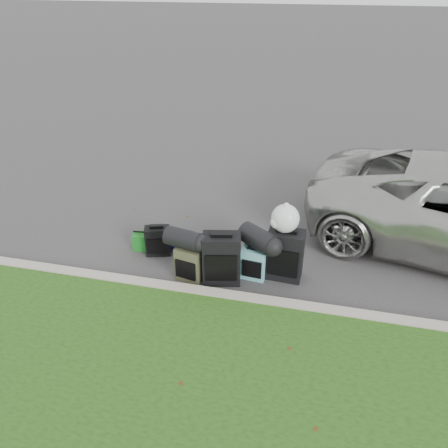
% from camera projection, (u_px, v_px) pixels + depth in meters
% --- Properties ---
extents(ground, '(120.00, 120.00, 0.00)m').
position_uv_depth(ground, '(227.00, 260.00, 7.05)').
color(ground, '#383535').
rests_on(ground, ground).
extents(curb, '(120.00, 0.18, 0.15)m').
position_uv_depth(curb, '(212.00, 295.00, 6.18)').
color(curb, '#9E937F').
rests_on(curb, ground).
extents(suitcase_small_black, '(0.44, 0.32, 0.49)m').
position_uv_depth(suitcase_small_black, '(158.00, 241.00, 7.10)').
color(suitcase_small_black, black).
rests_on(suitcase_small_black, ground).
extents(suitcase_large_black_left, '(0.61, 0.44, 0.79)m').
position_uv_depth(suitcase_large_black_left, '(222.00, 259.00, 6.40)').
color(suitcase_large_black_left, black).
rests_on(suitcase_large_black_left, ground).
extents(suitcase_olive, '(0.44, 0.32, 0.55)m').
position_uv_depth(suitcase_olive, '(190.00, 264.00, 6.50)').
color(suitcase_olive, '#383923').
rests_on(suitcase_olive, ground).
extents(suitcase_teal, '(0.38, 0.25, 0.51)m').
position_uv_depth(suitcase_teal, '(254.00, 263.00, 6.54)').
color(suitcase_teal, teal).
rests_on(suitcase_teal, ground).
extents(suitcase_large_black_right, '(0.55, 0.35, 0.80)m').
position_uv_depth(suitcase_large_black_right, '(285.00, 255.00, 6.48)').
color(suitcase_large_black_right, black).
rests_on(suitcase_large_black_right, ground).
extents(tote_green, '(0.28, 0.23, 0.29)m').
position_uv_depth(tote_green, '(141.00, 241.00, 7.27)').
color(tote_green, '#1A7520').
rests_on(tote_green, ground).
extents(tote_navy, '(0.34, 0.29, 0.33)m').
position_uv_depth(tote_navy, '(182.00, 241.00, 7.23)').
color(tote_navy, navy).
rests_on(tote_navy, ground).
extents(duffel_left, '(0.58, 0.39, 0.29)m').
position_uv_depth(duffel_left, '(183.00, 239.00, 6.32)').
color(duffel_left, black).
rests_on(duffel_left, suitcase_olive).
extents(duffel_right, '(0.65, 0.59, 0.32)m').
position_uv_depth(duffel_right, '(258.00, 239.00, 6.36)').
color(duffel_right, black).
rests_on(duffel_right, suitcase_teal).
extents(trash_bag, '(0.41, 0.41, 0.41)m').
position_uv_depth(trash_bag, '(285.00, 218.00, 6.21)').
color(trash_bag, white).
rests_on(trash_bag, suitcase_large_black_right).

